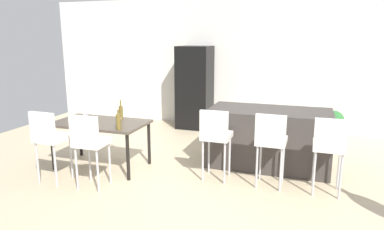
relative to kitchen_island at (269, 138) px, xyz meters
name	(u,v)px	position (x,y,z in m)	size (l,w,h in m)	color
ground_plane	(216,174)	(-0.69, -0.63, -0.46)	(10.00, 10.00, 0.00)	#C6B28E
back_wall	(252,64)	(-0.69, 2.39, 0.99)	(10.00, 0.12, 2.90)	silver
kitchen_island	(269,138)	(0.00, 0.00, 0.00)	(1.89, 0.93, 0.92)	#383330
bar_chair_left	(216,134)	(-0.65, -0.85, 0.24)	(0.40, 0.40, 1.05)	silver
bar_chair_middle	(271,139)	(0.12, -0.85, 0.24)	(0.41, 0.41, 1.05)	silver
bar_chair_right	(329,144)	(0.86, -0.85, 0.24)	(0.40, 0.40, 1.05)	silver
dining_table	(101,126)	(-2.50, -0.91, 0.21)	(1.44, 0.82, 0.74)	#4C4238
dining_chair_near	(49,135)	(-2.83, -1.68, 0.24)	(0.42, 0.42, 1.05)	silver
dining_chair_far	(89,140)	(-2.18, -1.68, 0.24)	(0.42, 0.42, 1.05)	silver
wine_bottle_end	(118,122)	(-1.99, -1.23, 0.40)	(0.07, 0.07, 0.29)	brown
wine_bottle_left	(121,112)	(-2.29, -0.64, 0.39)	(0.07, 0.07, 0.31)	brown
wine_glass_middle	(119,116)	(-2.15, -0.94, 0.40)	(0.07, 0.07, 0.17)	silver
wine_glass_right	(84,116)	(-2.66, -1.10, 0.40)	(0.07, 0.07, 0.17)	silver
wine_glass_far	(85,108)	(-3.00, -0.59, 0.40)	(0.07, 0.07, 0.17)	silver
refrigerator	(195,87)	(-1.89, 1.95, 0.46)	(0.72, 0.68, 1.84)	black
potted_plant	(334,123)	(1.09, 1.94, -0.12)	(0.38, 0.38, 0.58)	beige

